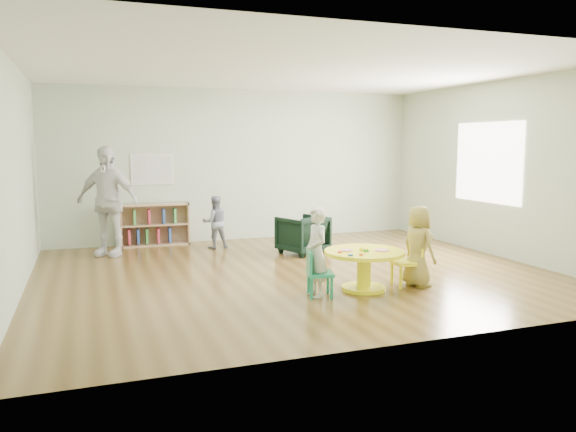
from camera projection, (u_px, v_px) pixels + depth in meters
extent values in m
plane|color=brown|center=(294.00, 272.00, 7.91)|extent=(7.00, 7.00, 0.00)
cube|color=white|center=(295.00, 73.00, 7.56)|extent=(7.00, 6.00, 0.10)
cube|color=#A4B49A|center=(239.00, 165.00, 10.53)|extent=(7.00, 0.10, 2.80)
cube|color=#A4B49A|center=(413.00, 190.00, 4.93)|extent=(7.00, 0.10, 2.80)
cube|color=#A4B49A|center=(15.00, 179.00, 6.56)|extent=(0.10, 6.00, 2.80)
cube|color=#A4B49A|center=(501.00, 169.00, 8.90)|extent=(0.10, 6.00, 2.80)
cube|color=white|center=(488.00, 162.00, 9.16)|extent=(0.02, 1.60, 1.30)
cylinder|color=#FFF715|center=(364.00, 272.00, 6.95)|extent=(0.18, 0.18, 0.45)
cylinder|color=#FFF715|center=(364.00, 288.00, 6.98)|extent=(0.55, 0.55, 0.04)
cylinder|color=#FFF715|center=(364.00, 252.00, 6.92)|extent=(0.99, 0.99, 0.04)
cylinder|color=pink|center=(346.00, 250.00, 6.90)|extent=(0.15, 0.15, 0.01)
cylinder|color=pink|center=(382.00, 250.00, 6.90)|extent=(0.17, 0.17, 0.01)
cylinder|color=#FFF715|center=(364.00, 249.00, 6.89)|extent=(0.07, 0.13, 0.04)
cylinder|color=#136C34|center=(366.00, 251.00, 6.81)|extent=(0.03, 0.05, 0.02)
cylinder|color=#136C34|center=(362.00, 248.00, 6.97)|extent=(0.03, 0.05, 0.02)
cube|color=red|center=(340.00, 252.00, 6.78)|extent=(0.06, 0.07, 0.02)
cube|color=#E05612|center=(362.00, 255.00, 6.62)|extent=(0.07, 0.07, 0.02)
cube|color=#1640AC|center=(350.00, 255.00, 6.60)|extent=(0.05, 0.05, 0.02)
cube|color=#136C34|center=(366.00, 251.00, 6.86)|extent=(0.05, 0.05, 0.02)
cube|color=#1A9263|center=(320.00, 274.00, 6.63)|extent=(0.36, 0.36, 0.04)
cube|color=#1A9263|center=(309.00, 262.00, 6.60)|extent=(0.10, 0.30, 0.26)
cylinder|color=#1A9263|center=(309.00, 284.00, 6.75)|extent=(0.04, 0.04, 0.26)
cylinder|color=#1A9263|center=(312.00, 289.00, 6.52)|extent=(0.04, 0.04, 0.26)
cylinder|color=#1A9263|center=(328.00, 283.00, 6.78)|extent=(0.04, 0.04, 0.26)
cylinder|color=#1A9263|center=(332.00, 288.00, 6.55)|extent=(0.04, 0.04, 0.26)
cube|color=#FFF715|center=(406.00, 262.00, 7.14)|extent=(0.36, 0.36, 0.04)
cube|color=#FFF715|center=(417.00, 249.00, 7.15)|extent=(0.07, 0.33, 0.28)
cylinder|color=#FFF715|center=(420.00, 277.00, 7.06)|extent=(0.04, 0.04, 0.28)
cylinder|color=#FFF715|center=(410.00, 272.00, 7.31)|extent=(0.04, 0.04, 0.28)
cylinder|color=#FFF715|center=(401.00, 278.00, 7.00)|extent=(0.04, 0.04, 0.28)
cylinder|color=#FFF715|center=(392.00, 273.00, 7.25)|extent=(0.04, 0.04, 0.28)
cube|color=tan|center=(121.00, 226.00, 9.78)|extent=(0.03, 0.30, 0.75)
cube|color=tan|center=(188.00, 223.00, 10.17)|extent=(0.03, 0.30, 0.75)
cube|color=tan|center=(156.00, 245.00, 10.02)|extent=(1.20, 0.30, 0.03)
cube|color=tan|center=(154.00, 205.00, 9.92)|extent=(1.20, 0.30, 0.03)
cube|color=tan|center=(155.00, 225.00, 9.97)|extent=(1.14, 0.28, 0.03)
cube|color=tan|center=(154.00, 224.00, 10.10)|extent=(1.20, 0.02, 0.75)
cube|color=#D23851|center=(129.00, 237.00, 9.83)|extent=(0.04, 0.18, 0.26)
cube|color=#2D51A0|center=(138.00, 237.00, 9.88)|extent=(0.04, 0.18, 0.26)
cube|color=#4B9E49|center=(147.00, 236.00, 9.93)|extent=(0.04, 0.18, 0.26)
cube|color=#D23851|center=(158.00, 235.00, 9.99)|extent=(0.04, 0.18, 0.26)
cube|color=#2D51A0|center=(170.00, 235.00, 10.06)|extent=(0.04, 0.18, 0.26)
cube|color=#4B9E49|center=(134.00, 217.00, 9.82)|extent=(0.04, 0.18, 0.26)
cube|color=#D23851|center=(149.00, 217.00, 9.90)|extent=(0.04, 0.18, 0.26)
cube|color=#2D51A0|center=(163.00, 216.00, 9.98)|extent=(0.04, 0.18, 0.26)
cube|color=#4B9E49|center=(175.00, 216.00, 10.05)|extent=(0.04, 0.18, 0.26)
cube|color=white|center=(152.00, 169.00, 9.99)|extent=(0.74, 0.01, 0.54)
cube|color=#D8572D|center=(152.00, 169.00, 9.99)|extent=(0.70, 0.00, 0.50)
imported|color=black|center=(303.00, 235.00, 9.25)|extent=(0.87, 0.89, 0.63)
imported|color=silver|center=(316.00, 252.00, 6.62)|extent=(0.27, 0.40, 1.06)
imported|color=yellow|center=(418.00, 246.00, 7.09)|extent=(0.42, 0.56, 1.03)
imported|color=#18223C|center=(215.00, 222.00, 9.70)|extent=(0.44, 0.35, 0.91)
imported|color=silver|center=(107.00, 201.00, 9.02)|extent=(1.11, 0.91, 1.77)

